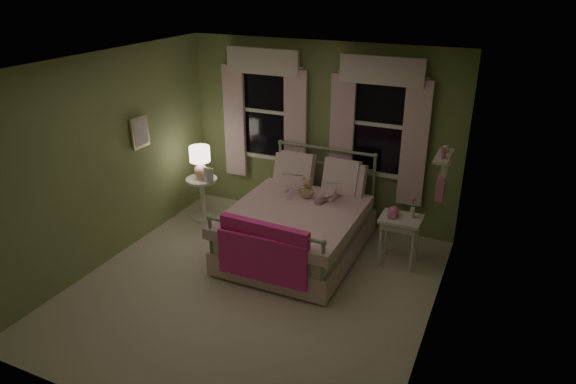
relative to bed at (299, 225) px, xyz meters
The scene contains 18 objects.
room_shell 1.37m from the bed, 98.46° to the right, with size 4.20×4.20×4.20m.
bed is the anchor object (origin of this frame).
pink_throw 1.05m from the bed, 90.00° to the right, with size 1.10×0.17×0.71m.
child_left 0.73m from the bed, 123.60° to the left, with size 0.25×0.16×0.68m, color #F7D1DD.
child_right 0.71m from the bed, 56.40° to the left, with size 0.31×0.24×0.64m, color #F7D1DD.
book_left 0.66m from the bed, 148.52° to the left, with size 0.20×0.27×0.03m, color beige.
book_right 0.63m from the bed, 31.48° to the left, with size 0.20×0.27×0.02m, color beige.
teddy_bear 0.49m from the bed, 90.00° to the left, with size 0.22×0.18×0.30m.
nightstand_left 1.72m from the bed, 169.63° to the left, with size 0.46×0.46×0.65m.
table_lamp 1.81m from the bed, 169.63° to the left, with size 0.30×0.30×0.47m.
book_nightstand 1.63m from the bed, behind, with size 0.16×0.22×0.02m, color beige.
nightstand_right 1.30m from the bed, 11.00° to the left, with size 0.50×0.40×0.64m.
pink_toy 1.23m from the bed, 11.68° to the left, with size 0.14×0.18×0.14m.
bud_vase 1.47m from the bed, 12.06° to the left, with size 0.06×0.06×0.28m.
window_left 1.89m from the bed, 134.49° to the left, with size 1.34×0.13×1.96m.
window_right 1.75m from the bed, 55.52° to the left, with size 1.34×0.13×1.96m.
wall_shelf 2.11m from the bed, 10.04° to the right, with size 0.15×0.50×0.60m.
framed_picture 2.41m from the bed, 168.90° to the right, with size 0.03×0.32×0.42m.
Camera 1 is at (2.49, -4.48, 3.46)m, focal length 32.00 mm.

